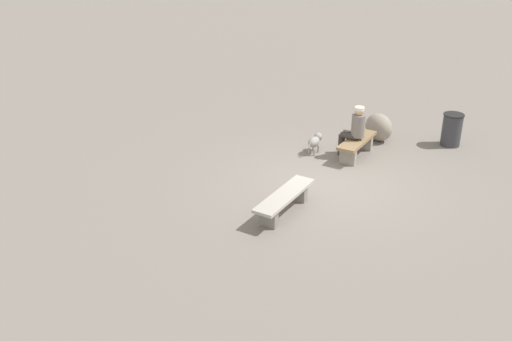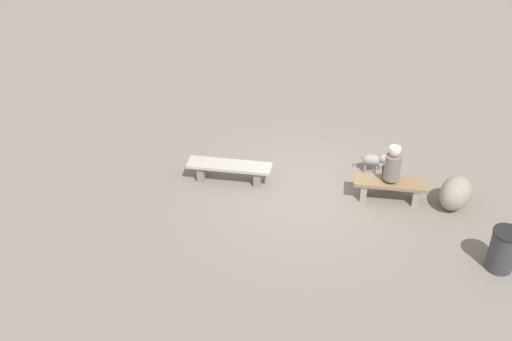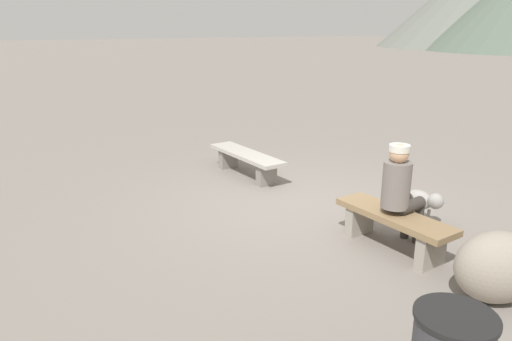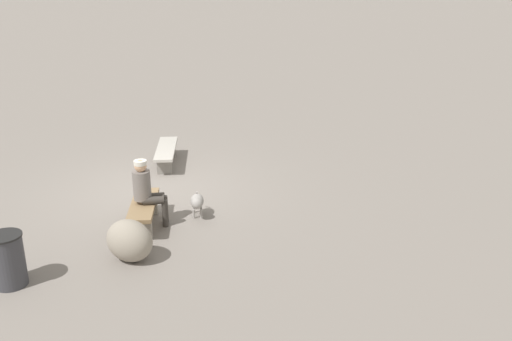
% 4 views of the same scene
% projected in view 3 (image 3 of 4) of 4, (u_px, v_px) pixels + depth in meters
% --- Properties ---
extents(ground, '(210.00, 210.00, 0.06)m').
position_uv_depth(ground, '(299.00, 207.00, 7.12)').
color(ground, gray).
extents(bench_left, '(1.84, 0.45, 0.43)m').
position_uv_depth(bench_left, '(246.00, 159.00, 8.45)').
color(bench_left, gray).
rests_on(bench_left, ground).
extents(bench_right, '(1.52, 0.46, 0.46)m').
position_uv_depth(bench_right, '(393.00, 224.00, 5.63)').
color(bench_right, gray).
rests_on(bench_right, ground).
extents(seated_person, '(0.35, 0.62, 1.31)m').
position_uv_depth(seated_person, '(400.00, 188.00, 5.56)').
color(seated_person, slate).
rests_on(seated_person, ground).
extents(dog, '(0.66, 0.27, 0.47)m').
position_uv_depth(dog, '(423.00, 200.00, 6.42)').
color(dog, gray).
rests_on(dog, ground).
extents(boulder, '(0.92, 1.01, 0.72)m').
position_uv_depth(boulder, '(497.00, 267.00, 4.54)').
color(boulder, gray).
rests_on(boulder, ground).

